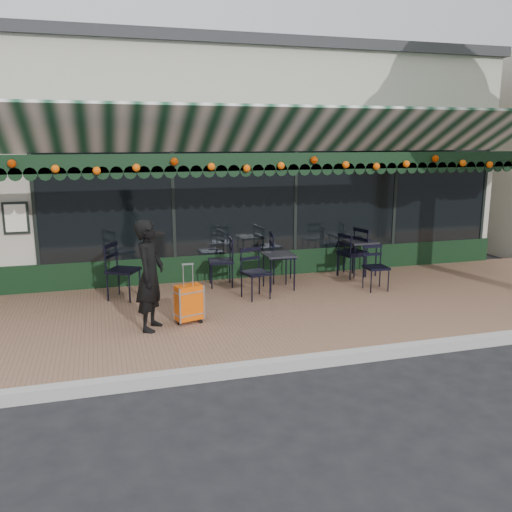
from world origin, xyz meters
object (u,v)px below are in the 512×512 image
object	(u,v)px
chair_a_front	(376,268)
chair_a_left	(352,253)
suitcase	(189,303)
chair_b_right	(283,257)
chair_b_left	(221,262)
chair_solo	(123,271)
woman	(150,275)
chair_b_front	(256,273)
cafe_table_b	(279,257)
cafe_table_a	(360,244)
chair_a_right	(352,255)

from	to	relation	value
chair_a_front	chair_a_left	bearing A→B (deg)	91.24
suitcase	chair_b_right	distance (m)	2.82
chair_b_left	chair_solo	xyz separation A→B (m)	(-1.77, -0.36, 0.03)
woman	chair_b_front	distance (m)	2.17
suitcase	cafe_table_b	bearing A→B (deg)	19.56
cafe_table_a	chair_solo	distance (m)	4.67
chair_a_right	chair_b_right	size ratio (longest dim) A/B	0.91
woman	cafe_table_a	bearing A→B (deg)	-40.29
woman	chair_solo	distance (m)	1.71
woman	suitcase	xyz separation A→B (m)	(0.56, 0.12, -0.49)
chair_b_right	chair_solo	bearing A→B (deg)	105.93
chair_a_right	woman	bearing A→B (deg)	101.22
woman	chair_a_front	distance (m)	4.21
cafe_table_b	chair_a_left	size ratio (longest dim) A/B	0.67
chair_a_right	cafe_table_b	bearing A→B (deg)	90.42
chair_a_left	chair_a_front	world-z (taller)	chair_a_left
suitcase	woman	bearing A→B (deg)	175.24
cafe_table_b	cafe_table_a	bearing A→B (deg)	16.59
cafe_table_a	cafe_table_b	world-z (taller)	cafe_table_a
chair_b_front	chair_solo	world-z (taller)	chair_solo
woman	cafe_table_b	size ratio (longest dim) A/B	2.43
chair_a_left	chair_b_right	size ratio (longest dim) A/B	1.00
cafe_table_a	chair_b_right	xyz separation A→B (m)	(-1.68, -0.10, -0.14)
cafe_table_a	chair_b_left	bearing A→B (deg)	-178.51
chair_a_left	chair_b_left	distance (m)	2.64
cafe_table_b	chair_b_right	size ratio (longest dim) A/B	0.67
chair_a_left	chair_a_front	xyz separation A→B (m)	(-0.02, -1.02, -0.08)
cafe_table_a	woman	bearing A→B (deg)	-154.28
chair_a_right	chair_b_front	distance (m)	2.41
woman	chair_a_front	bearing A→B (deg)	-52.91
woman	chair_b_front	bearing A→B (deg)	-36.29
woman	chair_a_left	xyz separation A→B (m)	(4.10, 1.97, -0.31)
chair_a_front	chair_b_front	size ratio (longest dim) A/B	0.94
chair_a_front	chair_solo	bearing A→B (deg)	173.42
chair_a_front	chair_b_left	distance (m)	2.82
cafe_table_b	chair_a_left	xyz separation A→B (m)	(1.67, 0.45, -0.10)
woman	cafe_table_a	distance (m)	4.82
chair_a_left	chair_a_right	world-z (taller)	chair_a_left
chair_a_left	chair_b_left	world-z (taller)	chair_a_left
cafe_table_b	chair_b_front	world-z (taller)	chair_b_front
chair_b_left	chair_b_right	world-z (taller)	chair_b_right
chair_b_right	cafe_table_b	bearing A→B (deg)	163.06
chair_b_left	cafe_table_a	bearing A→B (deg)	98.10
chair_b_front	chair_a_right	bearing A→B (deg)	7.63
chair_a_front	chair_b_left	xyz separation A→B (m)	(-2.61, 1.07, 0.05)
suitcase	chair_b_left	bearing A→B (deg)	47.14
chair_a_right	chair_a_front	xyz separation A→B (m)	(-0.01, -1.01, -0.03)
chair_b_right	chair_b_left	bearing A→B (deg)	98.32
chair_b_right	chair_a_front	bearing A→B (deg)	-116.94
chair_a_left	chair_b_front	distance (m)	2.42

